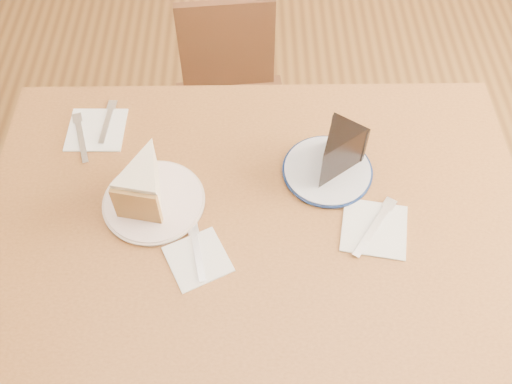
# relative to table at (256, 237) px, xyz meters

# --- Properties ---
(ground) EXTENTS (4.00, 4.00, 0.00)m
(ground) POSITION_rel_table_xyz_m (0.00, 0.00, -0.65)
(ground) COLOR #462B12
(ground) RESTS_ON ground
(table) EXTENTS (1.20, 0.80, 0.75)m
(table) POSITION_rel_table_xyz_m (0.00, 0.00, 0.00)
(table) COLOR #5A3418
(table) RESTS_ON ground
(chair_far) EXTENTS (0.40, 0.40, 0.74)m
(chair_far) POSITION_rel_table_xyz_m (-0.07, 0.65, -0.24)
(chair_far) COLOR #341C0F
(chair_far) RESTS_ON ground
(plate_cream) EXTENTS (0.22, 0.22, 0.01)m
(plate_cream) POSITION_rel_table_xyz_m (-0.23, 0.03, 0.10)
(plate_cream) COLOR white
(plate_cream) RESTS_ON table
(plate_navy) EXTENTS (0.20, 0.20, 0.01)m
(plate_navy) POSITION_rel_table_xyz_m (0.16, 0.11, 0.10)
(plate_navy) COLOR silver
(plate_navy) RESTS_ON table
(carrot_cake) EXTENTS (0.12, 0.15, 0.09)m
(carrot_cake) POSITION_rel_table_xyz_m (-0.24, 0.06, 0.16)
(carrot_cake) COLOR beige
(carrot_cake) RESTS_ON plate_cream
(chocolate_cake) EXTENTS (0.14, 0.15, 0.10)m
(chocolate_cake) POSITION_rel_table_xyz_m (0.17, 0.11, 0.16)
(chocolate_cake) COLOR black
(chocolate_cake) RESTS_ON plate_navy
(napkin_cream) EXTENTS (0.16, 0.16, 0.00)m
(napkin_cream) POSITION_rel_table_xyz_m (-0.12, -0.11, 0.10)
(napkin_cream) COLOR white
(napkin_cream) RESTS_ON table
(napkin_navy) EXTENTS (0.16, 0.16, 0.00)m
(napkin_navy) POSITION_rel_table_xyz_m (0.25, -0.04, 0.10)
(napkin_navy) COLOR white
(napkin_navy) RESTS_ON table
(napkin_spare) EXTENTS (0.14, 0.14, 0.00)m
(napkin_spare) POSITION_rel_table_xyz_m (-0.39, 0.25, 0.10)
(napkin_spare) COLOR white
(napkin_spare) RESTS_ON table
(fork_cream) EXTENTS (0.04, 0.14, 0.00)m
(fork_cream) POSITION_rel_table_xyz_m (-0.12, -0.10, 0.10)
(fork_cream) COLOR silver
(fork_cream) RESTS_ON napkin_cream
(knife_navy) EXTENTS (0.11, 0.15, 0.00)m
(knife_navy) POSITION_rel_table_xyz_m (0.25, -0.04, 0.10)
(knife_navy) COLOR silver
(knife_navy) RESTS_ON napkin_navy
(fork_spare) EXTENTS (0.02, 0.14, 0.00)m
(fork_spare) POSITION_rel_table_xyz_m (-0.36, 0.27, 0.10)
(fork_spare) COLOR silver
(fork_spare) RESTS_ON napkin_spare
(knife_spare) EXTENTS (0.06, 0.16, 0.00)m
(knife_spare) POSITION_rel_table_xyz_m (-0.42, 0.22, 0.10)
(knife_spare) COLOR silver
(knife_spare) RESTS_ON napkin_spare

